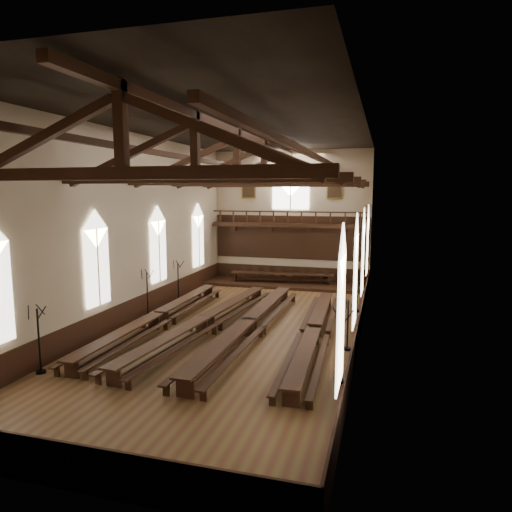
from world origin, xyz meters
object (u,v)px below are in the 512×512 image
Objects in this scene: candelabrum_left_mid at (148,303)px; candelabrum_left_far at (178,289)px; dais at (282,284)px; candelabrum_right_mid at (347,334)px; refectory_row_b at (206,320)px; candelabrum_right_far at (357,299)px; refectory_row_a at (159,316)px; candelabrum_left_near at (40,353)px; candelabrum_right_near at (340,360)px; refectory_row_d at (314,330)px; high_table at (282,275)px; refectory_row_c at (249,323)px.

candelabrum_left_far is at bearing 90.00° from candelabrum_left_mid.
candelabrum_right_mid reaches higher than dais.
candelabrum_right_far is at bearing 40.06° from refectory_row_b.
refectory_row_a is 1.27× the size of dais.
candelabrum_right_far is (11.10, 4.34, -0.05)m from candelabrum_left_mid.
candelabrum_left_near is 0.98× the size of candelabrum_right_near.
candelabrum_right_far is (11.10, 0.43, -0.03)m from candelabrum_left_far.
candelabrum_left_far is at bearing 150.46° from candelabrum_right_mid.
refectory_row_d is 1.87× the size of high_table.
high_table is 11.74m from candelabrum_left_mid.
refectory_row_c is 1.97× the size of high_table.
candelabrum_left_near reaches higher than candelabrum_right_far.
candelabrum_right_near is (11.10, 2.28, 0.02)m from candelabrum_left_near.
refectory_row_b is 5.67× the size of candelabrum_left_far.
candelabrum_left_near reaches higher than candelabrum_right_mid.
candelabrum_left_near reaches higher than refectory_row_c.
candelabrum_right_far is (7.01, 5.89, 0.19)m from refectory_row_b.
dais is 1.49× the size of high_table.
high_table is 2.92× the size of candelabrum_left_far.
dais is 4.13× the size of candelabrum_right_near.
candelabrum_right_far reaches higher than refectory_row_d.
candelabrum_right_far is (5.86, -6.17, -0.05)m from high_table.
refectory_row_a is 11.27m from candelabrum_right_far.
candelabrum_right_near is (5.86, -16.47, 0.02)m from high_table.
refectory_row_a is 6.03× the size of candelabrum_right_mid.
refectory_row_d is 5.33× the size of candelabrum_left_mid.
dais is 8.53m from candelabrum_right_far.
candelabrum_left_far reaches higher than refectory_row_c.
candelabrum_left_mid is (-4.09, 1.56, 0.24)m from refectory_row_b.
refectory_row_c is 5.47× the size of candelabrum_right_near.
refectory_row_c is at bearing -129.09° from candelabrum_right_far.
refectory_row_c is 6.29× the size of candelabrum_right_mid.
candelabrum_left_near is 11.33m from candelabrum_right_near.
refectory_row_c is at bearing 0.39° from refectory_row_b.
high_table is 2.85× the size of candelabrum_left_mid.
candelabrum_left_mid is (-5.24, -10.50, 0.71)m from dais.
candelabrum_right_far is at bearing 21.34° from candelabrum_left_mid.
refectory_row_a is at bearing 177.56° from refectory_row_b.
refectory_row_a is at bearing 174.46° from candelabrum_right_mid.
refectory_row_b is 5.54× the size of candelabrum_left_near.
candelabrum_right_far is (11.10, 12.59, -0.05)m from candelabrum_left_near.
refectory_row_c is 5.61× the size of candelabrum_left_near.
dais is 4.51× the size of candelabrum_right_far.
refectory_row_b is at bearing -20.85° from candelabrum_left_mid.
refectory_row_b reaches higher than dais.
refectory_row_a is 9.73m from candelabrum_right_mid.
candelabrum_left_near reaches higher than refectory_row_b.
refectory_row_b is at bearing -139.94° from candelabrum_right_far.
refectory_row_a reaches higher than dais.
high_table is 3.03× the size of candelabrum_right_far.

